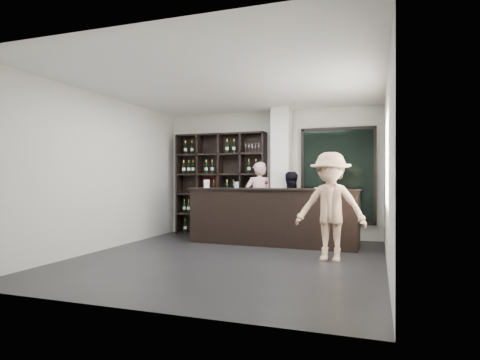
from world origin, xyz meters
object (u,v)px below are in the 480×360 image
at_px(customer, 330,206).
at_px(taster_black, 290,206).
at_px(tasting_counter, 272,216).
at_px(taster_pink, 259,200).
at_px(wine_shelf, 220,184).

bearing_deg(customer, taster_black, 123.84).
relative_size(tasting_counter, customer, 1.96).
bearing_deg(customer, taster_pink, 135.63).
distance_m(taster_black, customer, 2.11).
bearing_deg(customer, tasting_counter, 140.88).
height_order(wine_shelf, taster_pink, wine_shelf).
distance_m(wine_shelf, tasting_counter, 1.89).
bearing_deg(taster_black, customer, 98.41).
height_order(tasting_counter, customer, customer).
bearing_deg(tasting_counter, taster_black, 71.51).
height_order(tasting_counter, taster_black, taster_black).
relative_size(taster_pink, taster_black, 1.15).
bearing_deg(taster_black, tasting_counter, 47.63).
xyz_separation_m(taster_pink, customer, (1.79, -2.00, 0.03)).
bearing_deg(customer, wine_shelf, 145.99).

